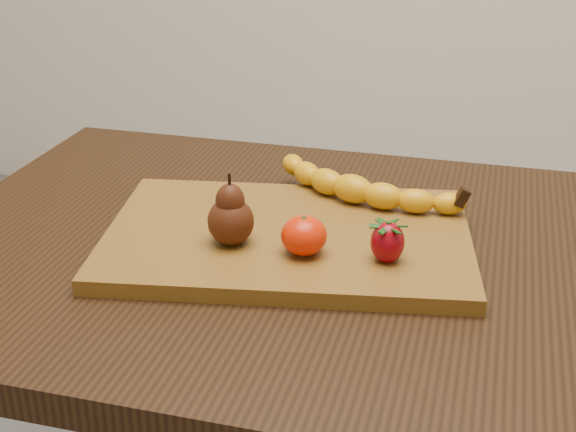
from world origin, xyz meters
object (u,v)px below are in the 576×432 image
(mandarin, at_px, (304,236))
(pear, at_px, (230,209))
(table, at_px, (311,313))
(cutting_board, at_px, (288,238))

(mandarin, bearing_deg, pear, 177.10)
(table, distance_m, cutting_board, 0.11)
(pear, xyz_separation_m, mandarin, (0.09, -0.00, -0.02))
(cutting_board, xyz_separation_m, pear, (-0.06, -0.05, 0.05))
(table, height_order, mandarin, mandarin)
(cutting_board, xyz_separation_m, mandarin, (0.03, -0.05, 0.03))
(mandarin, bearing_deg, table, 93.89)
(table, bearing_deg, cutting_board, -173.05)
(pear, bearing_deg, mandarin, -2.90)
(table, relative_size, cutting_board, 2.22)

